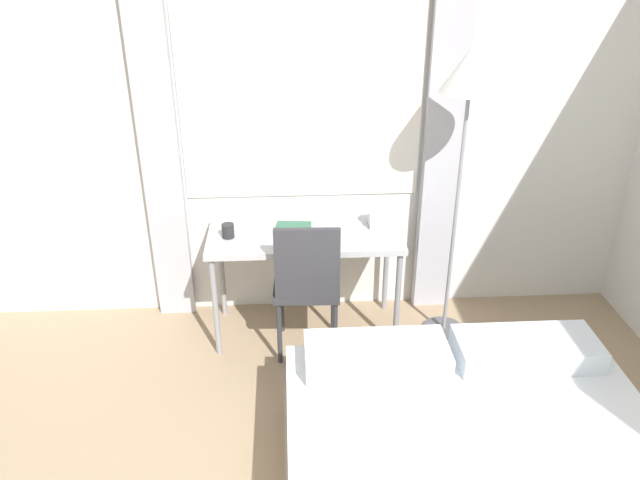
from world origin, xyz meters
name	(u,v)px	position (x,y,z in m)	size (l,w,h in m)	color
wall_back_with_window	(302,119)	(0.00, 3.12, 1.35)	(5.41, 0.13, 2.70)	silver
desk	(305,242)	(0.00, 2.77, 0.66)	(1.21, 0.54, 0.73)	#B2B2B7
desk_chair	(307,280)	(0.00, 2.52, 0.53)	(0.42, 0.42, 0.93)	#333338
standing_lamp	(469,95)	(0.92, 2.69, 1.60)	(0.34, 0.34, 1.87)	#4C4C51
telephone	(377,217)	(0.47, 2.86, 0.78)	(0.13, 0.15, 0.12)	silver
book	(293,228)	(-0.07, 2.82, 0.74)	(0.24, 0.20, 0.02)	#33664C
mug	(228,231)	(-0.47, 2.74, 0.77)	(0.08, 0.08, 0.09)	#262628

